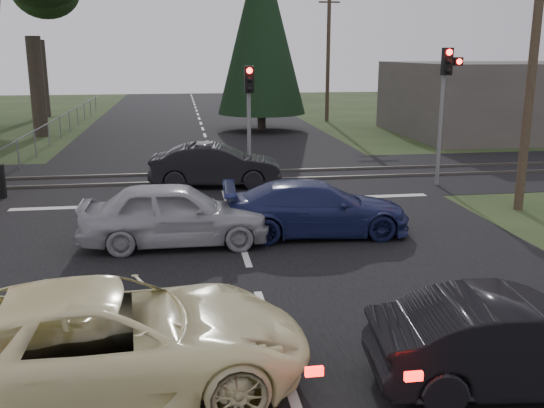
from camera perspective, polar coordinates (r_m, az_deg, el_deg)
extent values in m
plane|color=#243919|center=(11.21, -0.83, -9.85)|extent=(120.00, 120.00, 0.00)
cube|color=black|center=(20.71, -4.63, 1.37)|extent=(14.00, 100.00, 0.01)
cube|color=black|center=(22.66, -5.00, 2.47)|extent=(120.00, 8.00, 0.01)
cube|color=silver|center=(18.96, -4.23, 0.21)|extent=(13.00, 0.35, 0.00)
cube|color=#59544C|center=(21.87, -4.86, 2.17)|extent=(120.00, 0.12, 0.10)
cube|color=#59544C|center=(23.43, -5.13, 2.97)|extent=(120.00, 0.12, 0.10)
cylinder|color=slate|center=(21.82, 15.53, 6.61)|extent=(0.14, 0.14, 3.80)
cube|color=black|center=(21.50, 16.15, 12.76)|extent=(0.32, 0.24, 0.90)
sphere|color=#FF0C07|center=(21.38, 16.35, 13.55)|extent=(0.20, 0.20, 0.20)
sphere|color=black|center=(21.38, 16.30, 12.75)|extent=(0.18, 0.18, 0.18)
sphere|color=black|center=(21.39, 16.24, 11.94)|extent=(0.18, 0.18, 0.18)
cube|color=black|center=(21.66, 17.09, 12.70)|extent=(0.28, 0.22, 0.28)
sphere|color=#FF0C07|center=(21.55, 17.23, 12.69)|extent=(0.18, 0.18, 0.18)
cylinder|color=slate|center=(21.29, -2.17, 6.12)|extent=(0.14, 0.14, 3.20)
cube|color=black|center=(20.93, -2.16, 11.62)|extent=(0.32, 0.24, 0.90)
sphere|color=#FF0C07|center=(20.79, -2.13, 12.43)|extent=(0.20, 0.20, 0.20)
sphere|color=black|center=(20.80, -2.12, 11.61)|extent=(0.18, 0.18, 0.18)
sphere|color=black|center=(20.81, -2.12, 10.78)|extent=(0.18, 0.18, 0.18)
cylinder|color=#4C3D2D|center=(18.94, 23.41, 12.82)|extent=(0.26, 0.26, 9.00)
cylinder|color=#4C3D2D|center=(41.35, 5.31, 13.97)|extent=(0.26, 0.26, 9.00)
cube|color=#4C3D2D|center=(41.47, 5.42, 18.40)|extent=(1.40, 0.10, 0.10)
cylinder|color=#4C3D2D|center=(65.90, -0.05, 14.06)|extent=(0.26, 0.26, 9.00)
cube|color=#4C3D2D|center=(66.01, -0.05, 17.44)|extent=(1.80, 0.12, 0.12)
cube|color=#4C3D2D|center=(65.97, -0.05, 16.84)|extent=(1.40, 0.10, 0.10)
cylinder|color=#473D33|center=(36.01, -21.22, 10.22)|extent=(0.80, 0.80, 5.40)
cylinder|color=#473D33|center=(47.18, -20.83, 10.96)|extent=(0.80, 0.80, 5.40)
cylinder|color=#473D33|center=(36.65, -0.99, 8.54)|extent=(0.50, 0.50, 2.00)
cone|color=black|center=(36.51, -1.02, 16.37)|extent=(5.20, 5.20, 10.00)
cube|color=#59514C|center=(37.63, 22.66, 9.15)|extent=(14.00, 10.00, 4.00)
imported|color=#FEF5B6|center=(8.66, -15.25, -12.34)|extent=(5.71, 3.00, 1.53)
imported|color=black|center=(9.17, 22.31, -12.04)|extent=(4.22, 1.83, 1.35)
imported|color=#A3A4AA|center=(14.75, -9.09, -0.92)|extent=(4.56, 1.88, 1.55)
imported|color=navy|center=(15.46, 4.18, -0.41)|extent=(4.83, 2.16, 1.38)
imported|color=black|center=(21.09, -5.32, 3.62)|extent=(4.61, 1.99, 1.48)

